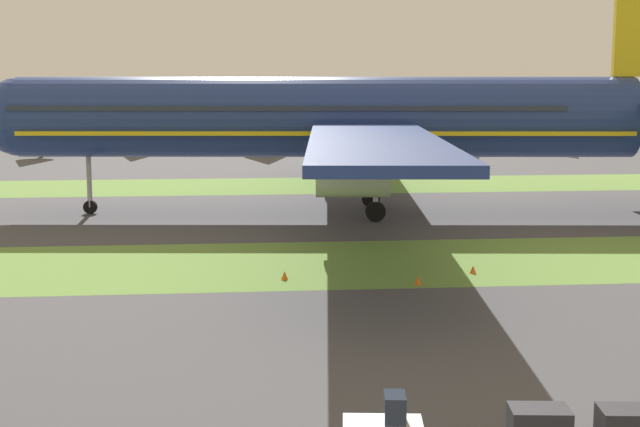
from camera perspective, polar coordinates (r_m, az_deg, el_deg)
grass_strip_near at (r=60.37m, az=-2.27°, el=-3.13°), size 320.00×15.39×0.01m
grass_strip_far at (r=102.60m, az=-3.61°, el=1.72°), size 320.00×15.39×0.01m
airliner at (r=80.93m, az=1.61°, el=6.01°), size 64.17×79.27×23.99m
cargo_dolly_lead at (r=31.60m, az=13.41°, el=-12.69°), size 2.36×1.75×1.55m
cargo_dolly_second at (r=32.32m, az=18.57°, el=-12.43°), size 2.36×1.75×1.55m
taxiway_marker_0 at (r=54.66m, az=6.09°, el=-4.12°), size 0.44×0.44×0.55m
taxiway_marker_1 at (r=55.67m, az=-2.21°, el=-3.85°), size 0.44×0.44×0.54m
taxiway_marker_2 at (r=58.23m, az=9.45°, el=-3.44°), size 0.44×0.44×0.49m
distant_tree_line at (r=142.99m, az=-4.76°, el=6.48°), size 196.15×10.33×12.66m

